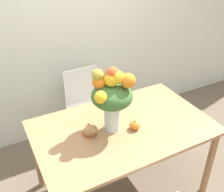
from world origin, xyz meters
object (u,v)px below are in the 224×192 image
(pumpkin, at_px, (135,125))
(flower_vase, at_px, (112,96))
(turkey_figurine, at_px, (90,129))
(dining_chair_near_window, at_px, (87,106))

(pumpkin, bearing_deg, flower_vase, 152.04)
(turkey_figurine, bearing_deg, pumpkin, -17.49)
(turkey_figurine, bearing_deg, dining_chair_near_window, 69.71)
(pumpkin, height_order, dining_chair_near_window, dining_chair_near_window)
(turkey_figurine, distance_m, dining_chair_near_window, 0.93)
(flower_vase, xyz_separation_m, turkey_figurine, (-0.19, 0.02, -0.27))
(pumpkin, relative_size, turkey_figurine, 0.54)
(flower_vase, xyz_separation_m, pumpkin, (0.17, -0.09, -0.28))
(dining_chair_near_window, bearing_deg, turkey_figurine, -111.44)
(flower_vase, height_order, turkey_figurine, flower_vase)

